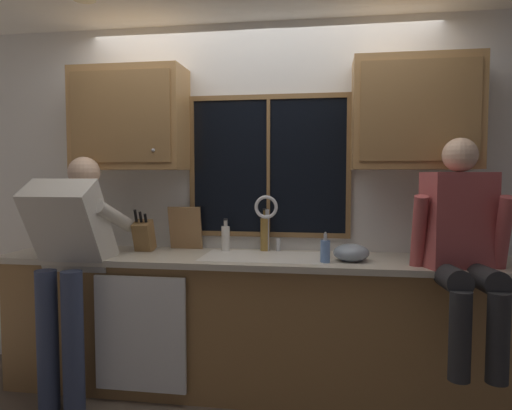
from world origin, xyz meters
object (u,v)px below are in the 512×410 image
person_standing (70,253)px  bottle_green_glass (226,238)px  person_sitting_on_counter (463,238)px  cutting_board (185,228)px  soap_dispenser (325,251)px  mixing_bowl (351,253)px  knife_block (144,236)px  bottle_tall_clear (265,233)px

person_standing → bottle_green_glass: 1.04m
person_sitting_on_counter → bottle_green_glass: 1.55m
cutting_board → soap_dispenser: cutting_board is taller
person_standing → mixing_bowl: (1.77, 0.27, 0.00)m
mixing_bowl → knife_block: bearing=174.1°
cutting_board → bottle_tall_clear: cutting_board is taller
person_standing → cutting_board: (0.59, 0.55, 0.11)m
person_sitting_on_counter → bottle_green_glass: person_sitting_on_counter is taller
soap_dispenser → bottle_green_glass: 0.78m
bottle_tall_clear → bottle_green_glass: bearing=-169.5°
mixing_bowl → person_standing: bearing=-171.5°
person_sitting_on_counter → knife_block: size_ratio=3.92×
person_sitting_on_counter → knife_block: (-2.05, 0.36, -0.08)m
cutting_board → mixing_bowl: (1.18, -0.28, -0.10)m
soap_dispenser → bottle_green_glass: bottle_green_glass is taller
soap_dispenser → knife_block: bearing=169.7°
bottle_tall_clear → mixing_bowl: bearing=-26.4°
mixing_bowl → soap_dispenser: soap_dispenser is taller
bottle_tall_clear → knife_block: bearing=-170.3°
soap_dispenser → bottle_green_glass: bearing=155.2°
person_standing → person_sitting_on_counter: person_sitting_on_counter is taller
soap_dispenser → bottle_tall_clear: bottle_tall_clear is taller
knife_block → mixing_bowl: size_ratio=1.43×
cutting_board → mixing_bowl: bearing=-13.4°
person_sitting_on_counter → bottle_tall_clear: bearing=157.4°
knife_block → soap_dispenser: 1.30m
person_standing → bottle_tall_clear: (1.18, 0.56, 0.08)m
knife_block → cutting_board: 0.30m
mixing_bowl → bottle_green_glass: bottle_green_glass is taller
knife_block → bottle_green_glass: size_ratio=1.38×
bottle_green_glass → bottle_tall_clear: size_ratio=0.77×
knife_block → bottle_tall_clear: size_ratio=1.06×
mixing_bowl → bottle_tall_clear: bottle_tall_clear is taller
person_sitting_on_counter → bottle_tall_clear: size_ratio=4.14×
mixing_bowl → soap_dispenser: (-0.16, -0.08, 0.02)m
soap_dispenser → bottle_green_glass: (-0.71, 0.33, 0.02)m
knife_block → soap_dispenser: knife_block is taller
knife_block → mixing_bowl: bearing=-5.9°
person_sitting_on_counter → bottle_tall_clear: person_sitting_on_counter is taller
person_standing → bottle_green_glass: person_standing is taller
person_sitting_on_counter → bottle_green_glass: size_ratio=5.41×
person_standing → knife_block: (0.33, 0.41, 0.06)m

